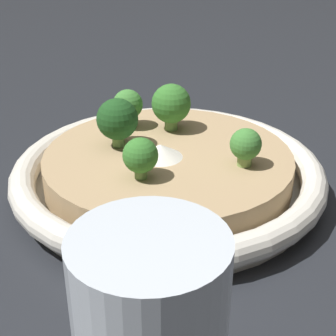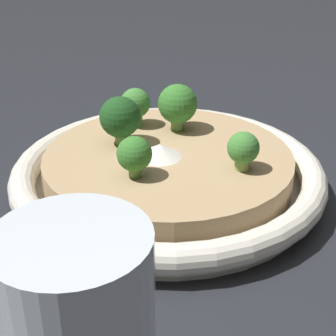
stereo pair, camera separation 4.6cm
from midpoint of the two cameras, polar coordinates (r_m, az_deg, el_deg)
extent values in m
plane|color=#23262B|center=(0.47, 2.80, -2.52)|extent=(6.00, 6.00, 0.00)
cylinder|color=silver|center=(0.47, 2.81, -2.09)|extent=(0.26, 0.26, 0.01)
torus|color=silver|center=(0.46, 2.85, -0.43)|extent=(0.28, 0.28, 0.02)
cylinder|color=tan|center=(0.46, 2.86, -0.07)|extent=(0.22, 0.22, 0.03)
cone|color=white|center=(0.44, 2.02, 1.90)|extent=(0.04, 0.04, 0.01)
cylinder|color=#668E47|center=(0.50, 3.70, 5.23)|extent=(0.02, 0.02, 0.02)
sphere|color=#387A2D|center=(0.49, 3.76, 7.06)|extent=(0.04, 0.04, 0.04)
cylinder|color=#668E47|center=(0.41, -0.52, -0.11)|extent=(0.01, 0.01, 0.01)
sphere|color=#387A2D|center=(0.40, -0.52, 1.50)|extent=(0.03, 0.03, 0.03)
cylinder|color=#668E47|center=(0.47, -2.45, 3.70)|extent=(0.02, 0.02, 0.02)
sphere|color=#1E4C1E|center=(0.46, -2.49, 5.61)|extent=(0.04, 0.04, 0.04)
cylinder|color=#84A856|center=(0.43, 11.27, 0.65)|extent=(0.01, 0.01, 0.01)
sphere|color=#428438|center=(0.42, 11.42, 2.14)|extent=(0.03, 0.03, 0.03)
cylinder|color=#759E4C|center=(0.51, -1.01, 5.63)|extent=(0.01, 0.01, 0.02)
sphere|color=#428438|center=(0.50, -1.02, 7.16)|extent=(0.03, 0.03, 0.03)
camera|label=1|loc=(0.02, -87.14, 1.49)|focal=55.00mm
camera|label=2|loc=(0.02, 92.86, -1.49)|focal=55.00mm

